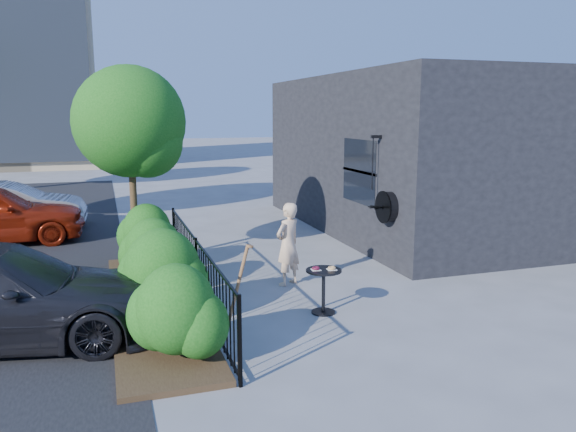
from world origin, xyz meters
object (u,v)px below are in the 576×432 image
object	(u,v)px
woman	(288,244)
patio_tree	(133,129)
cafe_table	(324,283)
car_silver	(9,207)
shovel	(235,298)

from	to	relation	value
woman	patio_tree	bearing A→B (deg)	-72.54
patio_tree	cafe_table	xyz separation A→B (m)	(2.52, -3.82, -2.28)
patio_tree	car_silver	world-z (taller)	patio_tree
cafe_table	woman	world-z (taller)	woman
patio_tree	woman	xyz separation A→B (m)	(2.46, -2.26, -2.01)
patio_tree	woman	world-z (taller)	patio_tree
shovel	woman	bearing A→B (deg)	55.73
cafe_table	shovel	xyz separation A→B (m)	(-1.54, -0.61, 0.12)
cafe_table	shovel	world-z (taller)	shovel
patio_tree	car_silver	xyz separation A→B (m)	(-3.04, 4.58, -2.13)
cafe_table	car_silver	size ratio (longest dim) A/B	0.19
cafe_table	car_silver	bearing A→B (deg)	123.47
patio_tree	shovel	world-z (taller)	patio_tree
patio_tree	car_silver	size ratio (longest dim) A/B	1.03
patio_tree	cafe_table	bearing A→B (deg)	-56.59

